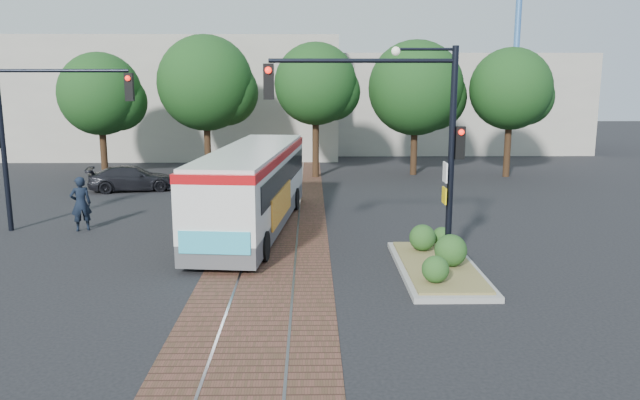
{
  "coord_description": "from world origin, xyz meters",
  "views": [
    {
      "loc": [
        1.21,
        -17.82,
        5.38
      ],
      "look_at": [
        1.51,
        1.35,
        1.6
      ],
      "focal_mm": 35.0,
      "sensor_mm": 36.0,
      "label": 1
    }
  ],
  "objects_px": {
    "traffic_island": "(438,259)",
    "signal_pole_main": "(408,123)",
    "city_bus": "(253,184)",
    "signal_pole_left": "(34,122)",
    "parked_car": "(132,178)",
    "officer": "(81,204)"
  },
  "relations": [
    {
      "from": "traffic_island",
      "to": "signal_pole_main",
      "type": "distance_m",
      "value": 3.95
    },
    {
      "from": "city_bus",
      "to": "signal_pole_left",
      "type": "relative_size",
      "value": 1.85
    },
    {
      "from": "city_bus",
      "to": "signal_pole_left",
      "type": "xyz_separation_m",
      "value": [
        -7.52,
        -0.12,
        2.23
      ]
    },
    {
      "from": "signal_pole_main",
      "to": "signal_pole_left",
      "type": "height_order",
      "value": "signal_pole_main"
    },
    {
      "from": "signal_pole_main",
      "to": "signal_pole_left",
      "type": "relative_size",
      "value": 1.0
    },
    {
      "from": "city_bus",
      "to": "traffic_island",
      "type": "distance_m",
      "value": 7.68
    },
    {
      "from": "signal_pole_left",
      "to": "parked_car",
      "type": "bearing_deg",
      "value": 82.98
    },
    {
      "from": "signal_pole_main",
      "to": "officer",
      "type": "distance_m",
      "value": 12.23
    },
    {
      "from": "city_bus",
      "to": "traffic_island",
      "type": "height_order",
      "value": "city_bus"
    },
    {
      "from": "signal_pole_left",
      "to": "officer",
      "type": "bearing_deg",
      "value": -1.81
    },
    {
      "from": "city_bus",
      "to": "signal_pole_main",
      "type": "height_order",
      "value": "signal_pole_main"
    },
    {
      "from": "officer",
      "to": "parked_car",
      "type": "xyz_separation_m",
      "value": [
        -0.44,
        8.03,
        -0.38
      ]
    },
    {
      "from": "signal_pole_left",
      "to": "officer",
      "type": "height_order",
      "value": "signal_pole_left"
    },
    {
      "from": "signal_pole_left",
      "to": "signal_pole_main",
      "type": "bearing_deg",
      "value": -21.45
    },
    {
      "from": "signal_pole_main",
      "to": "signal_pole_left",
      "type": "bearing_deg",
      "value": 158.55
    },
    {
      "from": "signal_pole_main",
      "to": "parked_car",
      "type": "bearing_deg",
      "value": 131.33
    },
    {
      "from": "traffic_island",
      "to": "parked_car",
      "type": "height_order",
      "value": "parked_car"
    },
    {
      "from": "officer",
      "to": "signal_pole_main",
      "type": "bearing_deg",
      "value": 130.23
    },
    {
      "from": "traffic_island",
      "to": "parked_car",
      "type": "distance_m",
      "value": 17.74
    },
    {
      "from": "city_bus",
      "to": "officer",
      "type": "relative_size",
      "value": 5.69
    },
    {
      "from": "signal_pole_main",
      "to": "officer",
      "type": "height_order",
      "value": "signal_pole_main"
    },
    {
      "from": "officer",
      "to": "parked_car",
      "type": "height_order",
      "value": "officer"
    }
  ]
}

